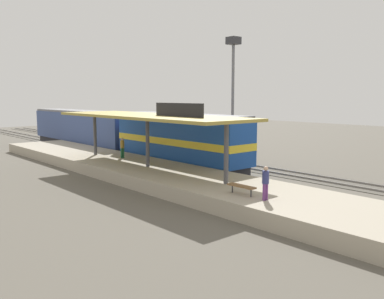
# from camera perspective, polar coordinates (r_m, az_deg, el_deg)

# --- Properties ---
(ground_plane) EXTENTS (120.00, 120.00, 0.00)m
(ground_plane) POSITION_cam_1_polar(r_m,az_deg,el_deg) (34.79, 2.80, -2.59)
(ground_plane) COLOR #5B564C
(track_near) EXTENTS (3.20, 110.00, 0.16)m
(track_near) POSITION_cam_1_polar(r_m,az_deg,el_deg) (33.45, 0.33, -2.93)
(track_near) COLOR #4E4941
(track_near) RESTS_ON ground
(track_far) EXTENTS (3.20, 110.00, 0.16)m
(track_far) POSITION_cam_1_polar(r_m,az_deg,el_deg) (36.62, 5.73, -2.06)
(track_far) COLOR #4E4941
(track_far) RESTS_ON ground
(platform) EXTENTS (6.00, 44.00, 0.90)m
(platform) POSITION_cam_1_polar(r_m,az_deg,el_deg) (30.56, -6.14, -3.16)
(platform) COLOR #A89E89
(platform) RESTS_ON ground
(station_canopy) EXTENTS (5.20, 18.00, 4.70)m
(station_canopy) POSITION_cam_1_polar(r_m,az_deg,el_deg) (30.01, -6.14, 4.50)
(station_canopy) COLOR #47474C
(station_canopy) RESTS_ON platform
(platform_bench) EXTENTS (0.44, 1.70, 0.50)m
(platform_bench) POSITION_cam_1_polar(r_m,az_deg,el_deg) (21.74, 6.91, -5.11)
(platform_bench) COLOR #333338
(platform_bench) RESTS_ON platform
(locomotive) EXTENTS (2.93, 14.43, 4.44)m
(locomotive) POSITION_cam_1_polar(r_m,az_deg,el_deg) (34.56, -1.78, 1.39)
(locomotive) COLOR #28282D
(locomotive) RESTS_ON track_near
(passenger_carriage_single) EXTENTS (2.90, 20.00, 4.24)m
(passenger_carriage_single) POSITION_cam_1_polar(r_m,az_deg,el_deg) (49.74, -15.11, 2.86)
(passenger_carriage_single) COLOR #28282D
(passenger_carriage_single) RESTS_ON track_near
(freight_car) EXTENTS (2.80, 12.00, 3.54)m
(freight_car) POSITION_cam_1_polar(r_m,az_deg,el_deg) (41.28, -1.19, 1.76)
(freight_car) COLOR #28282D
(freight_car) RESTS_ON track_far
(light_mast) EXTENTS (1.10, 1.10, 11.70)m
(light_mast) POSITION_cam_1_polar(r_m,az_deg,el_deg) (40.67, 5.73, 10.70)
(light_mast) COLOR slate
(light_mast) RESTS_ON ground
(person_waiting) EXTENTS (0.34, 0.34, 1.71)m
(person_waiting) POSITION_cam_1_polar(r_m,az_deg,el_deg) (20.67, 10.19, -4.38)
(person_waiting) COLOR #663375
(person_waiting) RESTS_ON platform
(person_walking) EXTENTS (0.34, 0.34, 1.71)m
(person_walking) POSITION_cam_1_polar(r_m,az_deg,el_deg) (34.78, -9.67, 0.40)
(person_walking) COLOR #23603D
(person_walking) RESTS_ON platform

